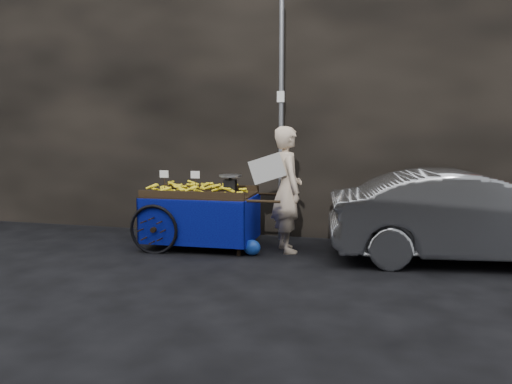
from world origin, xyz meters
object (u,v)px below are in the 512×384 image
(vendor, at_px, (287,189))
(parked_car, at_px, (470,217))
(plastic_bag, at_px, (252,248))
(banana_cart, at_px, (198,199))

(vendor, distance_m, parked_car, 2.63)
(vendor, distance_m, plastic_bag, 1.03)
(plastic_bag, relative_size, parked_car, 0.07)
(plastic_bag, distance_m, parked_car, 3.14)
(vendor, bearing_deg, plastic_bag, 103.75)
(vendor, relative_size, plastic_bag, 7.39)
(banana_cart, height_order, vendor, vendor)
(banana_cart, bearing_deg, parked_car, -0.31)
(banana_cart, relative_size, vendor, 1.22)
(banana_cart, relative_size, parked_car, 0.60)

